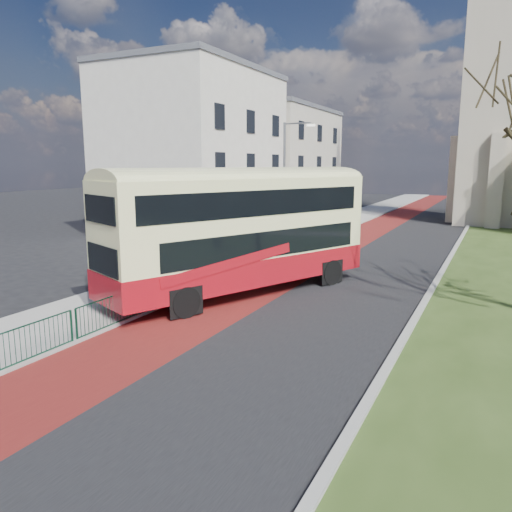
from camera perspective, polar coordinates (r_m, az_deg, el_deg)
The scene contains 11 objects.
ground at distance 16.27m, azimuth -7.16°, elevation -9.21°, with size 160.00×160.00×0.00m, color black.
road_carriageway at distance 33.95m, azimuth 13.86°, elevation 0.93°, with size 9.00×120.00×0.01m, color black.
bus_lane at distance 34.60m, azimuth 9.49°, elevation 1.27°, with size 3.40×120.00×0.01m, color #591414.
pavement_west at distance 35.84m, azimuth 3.67°, elevation 1.79°, with size 4.00×120.00×0.12m, color gray.
kerb_west at distance 35.14m, azimuth 6.68°, elevation 1.58°, with size 0.25×120.00×0.13m, color #999993.
kerb_east at distance 35.27m, azimuth 21.88°, elevation 0.92°, with size 0.25×80.00×0.13m, color #999993.
pedestrian_railing at distance 20.88m, azimuth -7.98°, elevation -3.21°, with size 0.07×24.00×1.12m.
street_block_near at distance 41.42m, azimuth -6.97°, elevation 11.86°, with size 10.30×14.30×13.00m.
street_block_far at distance 55.52m, azimuth 2.22°, elevation 10.78°, with size 10.30×16.30×11.50m.
streetlamp at distance 33.35m, azimuth 3.48°, elevation 8.97°, with size 2.13×0.18×8.00m.
bus at distance 20.80m, azimuth -1.58°, elevation 3.43°, with size 7.52×12.29×5.10m.
Camera 1 is at (8.47, -12.77, 5.46)m, focal length 35.00 mm.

